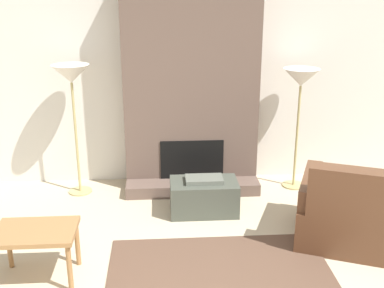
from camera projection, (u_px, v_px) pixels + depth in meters
wall_back at (190, 80)px, 5.99m from camera, size 7.63×0.06×2.60m
fireplace at (191, 89)px, 5.80m from camera, size 1.62×0.65×2.60m
ottoman at (204, 196)px, 5.38m from camera, size 0.75×0.44×0.42m
armchair at (349, 215)px, 4.75m from camera, size 1.26×1.28×0.89m
side_table at (36, 237)px, 4.09m from camera, size 0.69×0.49×0.48m
floor_lamp_left at (71, 80)px, 5.50m from camera, size 0.43×0.43×1.58m
floor_lamp_right at (301, 83)px, 5.69m from camera, size 0.43×0.43×1.50m
area_rug at (221, 278)px, 4.22m from camera, size 2.00×1.40×0.01m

